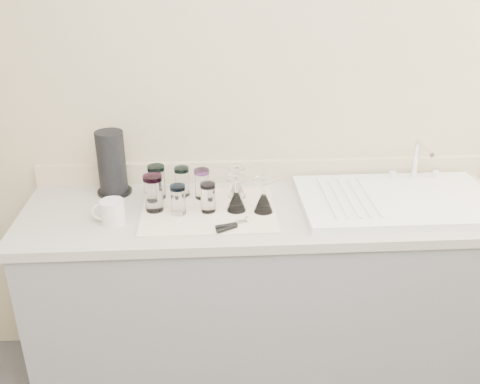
{
  "coord_description": "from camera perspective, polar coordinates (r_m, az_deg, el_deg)",
  "views": [
    {
      "loc": [
        -0.24,
        -0.8,
        1.91
      ],
      "look_at": [
        -0.12,
        1.15,
        1.0
      ],
      "focal_mm": 40.0,
      "sensor_mm": 36.0,
      "label": 1
    }
  ],
  "objects": [
    {
      "name": "room_envelope",
      "position": [
        0.91,
        12.15,
        1.25
      ],
      "size": [
        3.54,
        3.5,
        2.52
      ],
      "color": "#4A4A4F",
      "rests_on": "ground"
    },
    {
      "name": "counter_unit",
      "position": [
        2.49,
        2.78,
        -10.96
      ],
      "size": [
        2.06,
        0.62,
        0.9
      ],
      "color": "slate",
      "rests_on": "ground"
    },
    {
      "name": "sink_unit",
      "position": [
        2.37,
        16.41,
        -0.81
      ],
      "size": [
        0.82,
        0.5,
        0.22
      ],
      "color": "white",
      "rests_on": "counter_unit"
    },
    {
      "name": "dish_towel",
      "position": [
        2.22,
        -3.38,
        -1.96
      ],
      "size": [
        0.55,
        0.42,
        0.01
      ],
      "primitive_type": "cube",
      "color": "white",
      "rests_on": "counter_unit"
    },
    {
      "name": "tumbler_teal",
      "position": [
        2.32,
        -8.87,
        1.1
      ],
      "size": [
        0.07,
        0.07,
        0.15
      ],
      "color": "white",
      "rests_on": "dish_towel"
    },
    {
      "name": "tumbler_cyan",
      "position": [
        2.33,
        -6.21,
        1.14
      ],
      "size": [
        0.07,
        0.07,
        0.13
      ],
      "color": "white",
      "rests_on": "dish_towel"
    },
    {
      "name": "tumbler_purple",
      "position": [
        2.3,
        -4.08,
        0.9
      ],
      "size": [
        0.07,
        0.07,
        0.13
      ],
      "color": "white",
      "rests_on": "dish_towel"
    },
    {
      "name": "tumbler_magenta",
      "position": [
        2.21,
        -9.21,
        -0.08
      ],
      "size": [
        0.08,
        0.08,
        0.15
      ],
      "color": "white",
      "rests_on": "dish_towel"
    },
    {
      "name": "tumbler_blue",
      "position": [
        2.17,
        -6.61,
        -0.8
      ],
      "size": [
        0.06,
        0.06,
        0.12
      ],
      "color": "white",
      "rests_on": "dish_towel"
    },
    {
      "name": "tumbler_lavender",
      "position": [
        2.18,
        -3.42,
        -0.57
      ],
      "size": [
        0.06,
        0.06,
        0.12
      ],
      "color": "white",
      "rests_on": "dish_towel"
    },
    {
      "name": "goblet_back_left",
      "position": [
        2.31,
        -0.34,
        0.56
      ],
      "size": [
        0.08,
        0.08,
        0.14
      ],
      "color": "white",
      "rests_on": "dish_towel"
    },
    {
      "name": "goblet_front_left",
      "position": [
        2.19,
        -0.4,
        -0.78
      ],
      "size": [
        0.08,
        0.08,
        0.15
      ],
      "color": "white",
      "rests_on": "dish_towel"
    },
    {
      "name": "goblet_front_right",
      "position": [
        2.18,
        2.53,
        -0.93
      ],
      "size": [
        0.08,
        0.08,
        0.14
      ],
      "color": "white",
      "rests_on": "dish_towel"
    },
    {
      "name": "can_opener",
      "position": [
        2.08,
        -0.79,
        -3.6
      ],
      "size": [
        0.14,
        0.09,
        0.02
      ],
      "color": "silver",
      "rests_on": "dish_towel"
    },
    {
      "name": "white_mug",
      "position": [
        2.17,
        -13.51,
        -2.08
      ],
      "size": [
        0.14,
        0.1,
        0.1
      ],
      "color": "silver",
      "rests_on": "counter_unit"
    },
    {
      "name": "paper_towel_roll",
      "position": [
        2.39,
        -13.52,
        2.95
      ],
      "size": [
        0.15,
        0.15,
        0.29
      ],
      "color": "black",
      "rests_on": "counter_unit"
    }
  ]
}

